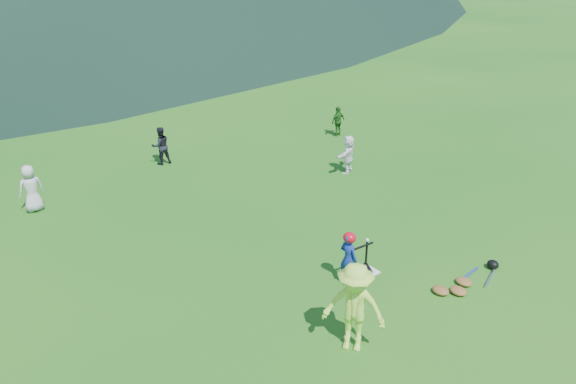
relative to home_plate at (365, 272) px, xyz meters
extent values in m
plane|color=#196016|center=(0.00, 0.00, -0.01)|extent=(120.00, 120.00, 0.00)
cube|color=silver|center=(0.00, 0.00, 0.00)|extent=(0.45, 0.45, 0.02)
sphere|color=white|center=(0.00, 0.00, 0.73)|extent=(0.08, 0.08, 0.08)
imported|color=navy|center=(-0.56, -0.05, 0.54)|extent=(0.29, 0.42, 1.09)
imported|color=#AFEA44|center=(-1.84, -1.47, 0.78)|extent=(1.08, 1.18, 1.59)
imported|color=#BDBDBD|center=(-4.35, 7.13, 0.59)|extent=(0.59, 0.38, 1.20)
imported|color=black|center=(-0.40, 8.02, 0.56)|extent=(0.61, 0.50, 1.14)
imported|color=#20591A|center=(5.51, 6.63, 0.50)|extent=(0.61, 0.29, 1.02)
imported|color=white|center=(3.45, 4.05, 0.55)|extent=(1.07, 0.74, 1.11)
cone|color=black|center=(0.00, 0.00, 0.10)|extent=(0.30, 0.30, 0.18)
cylinder|color=black|center=(0.00, 0.00, 0.44)|extent=(0.04, 0.04, 0.50)
ellipsoid|color=#B30B1B|center=(-0.56, -0.05, 1.00)|extent=(0.24, 0.26, 0.22)
cylinder|color=black|center=(-0.26, -0.06, 0.69)|extent=(0.62, 0.12, 0.07)
ellipsoid|color=olive|center=(0.83, -1.64, 0.05)|extent=(0.28, 0.34, 0.13)
ellipsoid|color=olive|center=(1.18, -1.52, 0.05)|extent=(0.28, 0.34, 0.13)
ellipsoid|color=olive|center=(0.58, -1.42, 0.05)|extent=(0.28, 0.34, 0.13)
cylinder|color=silver|center=(1.73, -1.74, 0.02)|extent=(0.70, 0.30, 0.06)
cylinder|color=#263FA5|center=(1.53, -1.39, 0.02)|extent=(0.68, 0.12, 0.05)
ellipsoid|color=black|center=(2.13, -1.54, 0.08)|extent=(0.22, 0.24, 0.19)
cylinder|color=gray|center=(35.00, 28.00, 0.59)|extent=(0.07, 0.07, 1.30)
cylinder|color=#382314|center=(6.40, 35.00, 2.19)|extent=(0.56, 0.56, 4.41)
cylinder|color=#382314|center=(11.20, 32.00, 1.62)|extent=(0.56, 0.56, 3.25)
camera|label=1|loc=(-7.29, -6.56, 6.17)|focal=35.00mm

